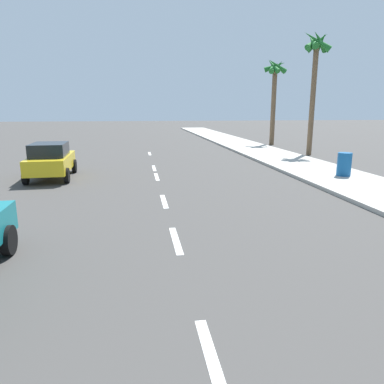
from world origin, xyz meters
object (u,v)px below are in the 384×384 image
(palm_tree_far, at_px, (316,60))
(palm_tree_distant, at_px, (274,81))
(parked_car_yellow, at_px, (51,160))
(trash_bin_far, at_px, (344,164))

(palm_tree_far, height_order, palm_tree_distant, palm_tree_far)
(parked_car_yellow, distance_m, palm_tree_far, 17.13)
(palm_tree_distant, bearing_deg, trash_bin_far, -99.22)
(palm_tree_far, bearing_deg, trash_bin_far, -106.47)
(parked_car_yellow, bearing_deg, trash_bin_far, -11.75)
(parked_car_yellow, bearing_deg, palm_tree_far, 19.37)
(palm_tree_distant, xyz_separation_m, trash_bin_far, (-2.48, -15.27, -4.60))
(palm_tree_far, bearing_deg, palm_tree_distant, 89.47)
(palm_tree_distant, bearing_deg, parked_car_yellow, -139.03)
(parked_car_yellow, height_order, trash_bin_far, parked_car_yellow)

